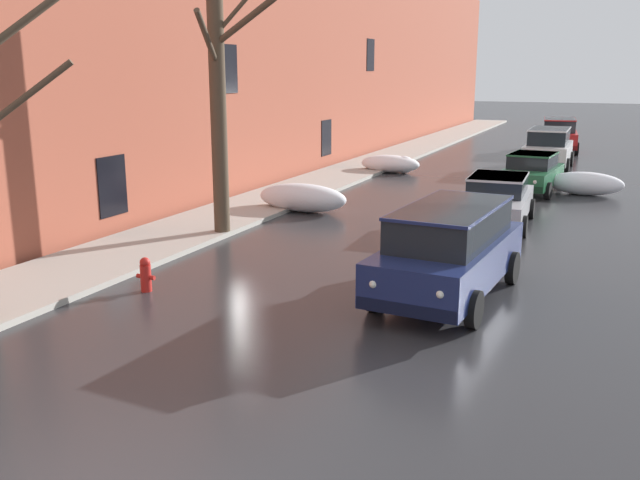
{
  "coord_description": "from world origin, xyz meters",
  "views": [
    {
      "loc": [
        4.79,
        -4.55,
        4.34
      ],
      "look_at": [
        -0.92,
        8.57,
        0.84
      ],
      "focal_mm": 38.88,
      "sensor_mm": 36.0,
      "label": 1
    }
  ],
  "objects_px": {
    "bare_tree_second_along_sidewalk": "(220,101)",
    "fire_hydrant": "(146,274)",
    "sedan_silver_parked_kerbside_close": "(497,199)",
    "suv_white_parked_far_down_block": "(548,147)",
    "suv_red_queued_behind_truck": "(559,134)",
    "suv_darkblue_approaching_near_lane": "(450,248)",
    "sedan_green_parked_kerbside_mid": "(531,172)"
  },
  "relations": [
    {
      "from": "suv_darkblue_approaching_near_lane",
      "to": "sedan_green_parked_kerbside_mid",
      "type": "bearing_deg",
      "value": 90.32
    },
    {
      "from": "sedan_green_parked_kerbside_mid",
      "to": "fire_hydrant",
      "type": "xyz_separation_m",
      "value": [
        -5.59,
        -15.32,
        -0.39
      ]
    },
    {
      "from": "suv_red_queued_behind_truck",
      "to": "fire_hydrant",
      "type": "distance_m",
      "value": 29.94
    },
    {
      "from": "sedan_silver_parked_kerbside_close",
      "to": "bare_tree_second_along_sidewalk",
      "type": "bearing_deg",
      "value": -145.93
    },
    {
      "from": "bare_tree_second_along_sidewalk",
      "to": "fire_hydrant",
      "type": "height_order",
      "value": "bare_tree_second_along_sidewalk"
    },
    {
      "from": "bare_tree_second_along_sidewalk",
      "to": "fire_hydrant",
      "type": "xyz_separation_m",
      "value": [
        1.08,
        -4.79,
        -3.22
      ]
    },
    {
      "from": "suv_red_queued_behind_truck",
      "to": "fire_hydrant",
      "type": "xyz_separation_m",
      "value": [
        -5.3,
        -29.47,
        -0.63
      ]
    },
    {
      "from": "sedan_green_parked_kerbside_mid",
      "to": "fire_hydrant",
      "type": "height_order",
      "value": "sedan_green_parked_kerbside_mid"
    },
    {
      "from": "bare_tree_second_along_sidewalk",
      "to": "suv_darkblue_approaching_near_lane",
      "type": "xyz_separation_m",
      "value": [
        6.75,
        -2.67,
        -2.59
      ]
    },
    {
      "from": "suv_darkblue_approaching_near_lane",
      "to": "suv_red_queued_behind_truck",
      "type": "relative_size",
      "value": 1.01
    },
    {
      "from": "bare_tree_second_along_sidewalk",
      "to": "suv_red_queued_behind_truck",
      "type": "bearing_deg",
      "value": 75.51
    },
    {
      "from": "suv_white_parked_far_down_block",
      "to": "fire_hydrant",
      "type": "xyz_separation_m",
      "value": [
        -5.5,
        -22.12,
        -0.63
      ]
    },
    {
      "from": "fire_hydrant",
      "to": "suv_red_queued_behind_truck",
      "type": "bearing_deg",
      "value": 79.81
    },
    {
      "from": "suv_darkblue_approaching_near_lane",
      "to": "fire_hydrant",
      "type": "bearing_deg",
      "value": -159.49
    },
    {
      "from": "fire_hydrant",
      "to": "suv_darkblue_approaching_near_lane",
      "type": "bearing_deg",
      "value": 20.51
    },
    {
      "from": "suv_red_queued_behind_truck",
      "to": "sedan_silver_parked_kerbside_close",
      "type": "bearing_deg",
      "value": -89.74
    },
    {
      "from": "suv_darkblue_approaching_near_lane",
      "to": "sedan_silver_parked_kerbside_close",
      "type": "height_order",
      "value": "suv_darkblue_approaching_near_lane"
    },
    {
      "from": "sedan_silver_parked_kerbside_close",
      "to": "sedan_green_parked_kerbside_mid",
      "type": "height_order",
      "value": "same"
    },
    {
      "from": "sedan_silver_parked_kerbside_close",
      "to": "sedan_green_parked_kerbside_mid",
      "type": "distance_m",
      "value": 6.16
    },
    {
      "from": "suv_white_parked_far_down_block",
      "to": "suv_red_queued_behind_truck",
      "type": "distance_m",
      "value": 7.35
    },
    {
      "from": "bare_tree_second_along_sidewalk",
      "to": "suv_darkblue_approaching_near_lane",
      "type": "height_order",
      "value": "bare_tree_second_along_sidewalk"
    },
    {
      "from": "suv_darkblue_approaching_near_lane",
      "to": "bare_tree_second_along_sidewalk",
      "type": "bearing_deg",
      "value": 158.41
    },
    {
      "from": "suv_white_parked_far_down_block",
      "to": "bare_tree_second_along_sidewalk",
      "type": "bearing_deg",
      "value": -110.78
    },
    {
      "from": "suv_white_parked_far_down_block",
      "to": "suv_red_queued_behind_truck",
      "type": "relative_size",
      "value": 0.91
    },
    {
      "from": "bare_tree_second_along_sidewalk",
      "to": "suv_red_queued_behind_truck",
      "type": "distance_m",
      "value": 25.62
    },
    {
      "from": "sedan_silver_parked_kerbside_close",
      "to": "fire_hydrant",
      "type": "xyz_separation_m",
      "value": [
        -5.39,
        -9.17,
        -0.4
      ]
    },
    {
      "from": "bare_tree_second_along_sidewalk",
      "to": "suv_white_parked_far_down_block",
      "type": "height_order",
      "value": "bare_tree_second_along_sidewalk"
    },
    {
      "from": "sedan_silver_parked_kerbside_close",
      "to": "suv_red_queued_behind_truck",
      "type": "bearing_deg",
      "value": 90.26
    },
    {
      "from": "suv_darkblue_approaching_near_lane",
      "to": "fire_hydrant",
      "type": "height_order",
      "value": "suv_darkblue_approaching_near_lane"
    },
    {
      "from": "bare_tree_second_along_sidewalk",
      "to": "fire_hydrant",
      "type": "bearing_deg",
      "value": -77.3
    },
    {
      "from": "sedan_silver_parked_kerbside_close",
      "to": "fire_hydrant",
      "type": "height_order",
      "value": "sedan_silver_parked_kerbside_close"
    },
    {
      "from": "sedan_green_parked_kerbside_mid",
      "to": "suv_red_queued_behind_truck",
      "type": "xyz_separation_m",
      "value": [
        -0.3,
        14.14,
        0.24
      ]
    }
  ]
}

